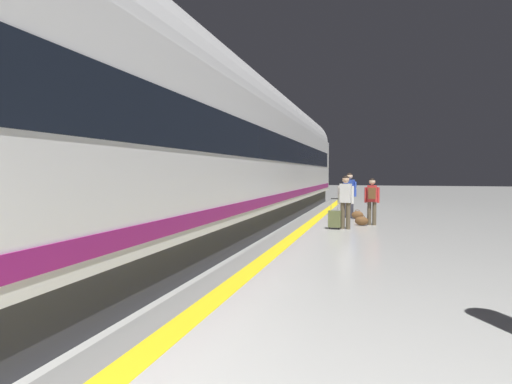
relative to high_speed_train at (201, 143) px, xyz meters
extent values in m
cube|color=yellow|center=(2.09, 0.50, -2.50)|extent=(0.36, 80.00, 0.01)
cube|color=slate|center=(1.77, 0.50, -2.50)|extent=(0.60, 80.00, 0.01)
cube|color=#38383D|center=(0.00, 0.49, -2.15)|extent=(2.67, 30.81, 0.70)
cube|color=white|center=(0.00, 0.49, -0.35)|extent=(2.90, 32.09, 2.90)
cylinder|color=white|center=(0.00, 0.49, 1.05)|extent=(2.84, 31.45, 2.84)
cube|color=black|center=(0.00, 0.49, 0.00)|extent=(2.93, 30.17, 0.80)
cube|color=#8C1966|center=(0.00, 0.49, -1.50)|extent=(2.94, 31.45, 0.24)
cube|color=gray|center=(-1.46, 5.31, -0.60)|extent=(0.02, 0.90, 2.00)
cylinder|color=brown|center=(3.26, 3.51, -2.09)|extent=(0.14, 0.14, 0.82)
cylinder|color=brown|center=(3.43, 3.47, -2.09)|extent=(0.14, 0.14, 0.82)
cube|color=silver|center=(3.35, 3.49, -1.39)|extent=(0.37, 0.27, 0.59)
cylinder|color=silver|center=(3.14, 3.55, -1.44)|extent=(0.09, 0.09, 0.55)
cylinder|color=silver|center=(3.56, 3.45, -1.44)|extent=(0.09, 0.09, 0.55)
sphere|color=tan|center=(3.35, 3.49, -0.97)|extent=(0.22, 0.22, 0.22)
sphere|color=black|center=(3.35, 3.49, -0.94)|extent=(0.20, 0.20, 0.20)
cube|color=#596038|center=(3.03, 3.35, -2.19)|extent=(0.38, 0.23, 0.51)
cube|color=#596038|center=(3.03, 3.47, -2.25)|extent=(0.31, 0.02, 0.28)
cylinder|color=black|center=(2.88, 3.29, -2.47)|extent=(0.02, 0.06, 0.06)
cylinder|color=black|center=(3.17, 3.28, -2.47)|extent=(0.02, 0.06, 0.06)
cylinder|color=gray|center=(2.92, 3.30, -1.74)|extent=(0.02, 0.02, 0.38)
cylinder|color=gray|center=(3.13, 3.29, -1.74)|extent=(0.02, 0.02, 0.38)
cube|color=black|center=(3.03, 3.29, -1.55)|extent=(0.22, 0.03, 0.02)
cylinder|color=brown|center=(4.05, 4.73, -2.12)|extent=(0.13, 0.13, 0.78)
cylinder|color=brown|center=(4.21, 4.73, -2.12)|extent=(0.13, 0.13, 0.78)
cube|color=red|center=(4.13, 4.73, -1.45)|extent=(0.32, 0.19, 0.56)
cylinder|color=red|center=(3.93, 4.74, -1.50)|extent=(0.08, 0.08, 0.52)
cylinder|color=red|center=(4.33, 4.74, -1.50)|extent=(0.08, 0.08, 0.52)
sphere|color=beige|center=(4.13, 4.73, -1.05)|extent=(0.20, 0.20, 0.20)
sphere|color=black|center=(4.13, 4.73, -1.03)|extent=(0.19, 0.19, 0.19)
cube|color=brown|center=(4.13, 4.59, -1.43)|extent=(0.24, 0.13, 0.37)
ellipsoid|color=brown|center=(3.81, 4.53, -2.35)|extent=(0.44, 0.26, 0.30)
torus|color=brown|center=(3.81, 4.53, -2.25)|extent=(0.22, 0.02, 0.22)
cylinder|color=#383842|center=(3.19, 6.83, -2.07)|extent=(0.14, 0.14, 0.87)
cylinder|color=#383842|center=(3.37, 6.77, -2.07)|extent=(0.14, 0.14, 0.87)
cube|color=blue|center=(3.28, 6.80, -1.33)|extent=(0.40, 0.31, 0.62)
cylinder|color=blue|center=(3.07, 6.88, -1.38)|extent=(0.09, 0.09, 0.58)
cylinder|color=blue|center=(3.50, 6.74, -1.38)|extent=(0.09, 0.09, 0.58)
sphere|color=beige|center=(3.28, 6.80, -0.89)|extent=(0.23, 0.23, 0.23)
sphere|color=black|center=(3.28, 6.80, -0.86)|extent=(0.21, 0.21, 0.21)
ellipsoid|color=brown|center=(3.60, 6.53, -2.35)|extent=(0.44, 0.26, 0.30)
torus|color=brown|center=(3.60, 6.53, -2.25)|extent=(0.22, 0.02, 0.22)
camera|label=1|loc=(4.21, -9.81, -0.75)|focal=29.48mm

